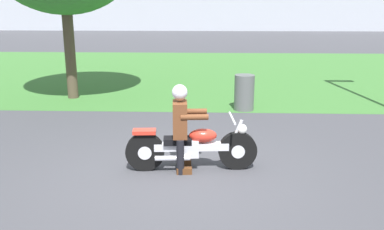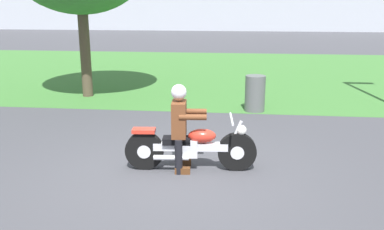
# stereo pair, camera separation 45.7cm
# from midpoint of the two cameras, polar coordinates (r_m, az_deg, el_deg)

# --- Properties ---
(ground) EXTENTS (120.00, 120.00, 0.00)m
(ground) POSITION_cam_midpoint_polar(r_m,az_deg,el_deg) (6.45, -4.37, -8.66)
(ground) COLOR #424247
(grass_verge) EXTENTS (60.00, 12.00, 0.01)m
(grass_verge) POSITION_cam_midpoint_polar(r_m,az_deg,el_deg) (16.00, -0.32, 5.93)
(grass_verge) COLOR #3D7533
(grass_verge) RESTS_ON ground
(motorcycle_lead) EXTENTS (2.09, 0.66, 0.87)m
(motorcycle_lead) POSITION_cam_midpoint_polar(r_m,az_deg,el_deg) (6.62, -1.99, -4.39)
(motorcycle_lead) COLOR black
(motorcycle_lead) RESTS_ON ground
(rider_lead) EXTENTS (0.57, 0.49, 1.39)m
(rider_lead) POSITION_cam_midpoint_polar(r_m,az_deg,el_deg) (6.50, -3.51, -0.86)
(rider_lead) COLOR black
(rider_lead) RESTS_ON ground
(trash_can) EXTENTS (0.49, 0.49, 0.88)m
(trash_can) POSITION_cam_midpoint_polar(r_m,az_deg,el_deg) (10.31, 5.89, 3.05)
(trash_can) COLOR #595E5B
(trash_can) RESTS_ON ground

